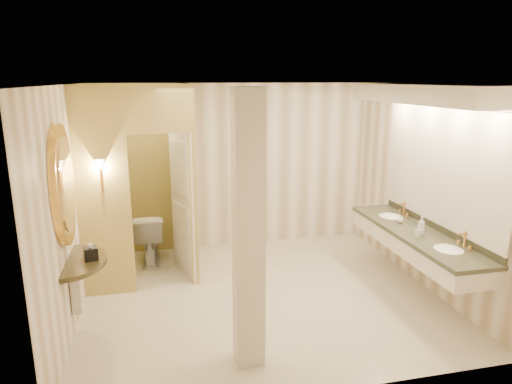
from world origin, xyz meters
TOP-DOWN VIEW (x-y plane):
  - floor at (0.00, 0.00)m, footprint 4.50×4.50m
  - ceiling at (0.00, 0.00)m, footprint 4.50×4.50m
  - wall_back at (0.00, 2.00)m, footprint 4.50×0.02m
  - wall_front at (0.00, -2.00)m, footprint 4.50×0.02m
  - wall_left at (-2.25, 0.00)m, footprint 0.02×4.00m
  - wall_right at (2.25, 0.00)m, footprint 0.02×4.00m
  - toilet_closet at (-1.12, 0.97)m, footprint 1.50×1.55m
  - wall_sconce at (-1.93, 0.43)m, footprint 0.14×0.14m
  - vanity at (1.98, -0.40)m, footprint 0.75×2.63m
  - console_shelf at (-2.21, -0.45)m, footprint 0.98×0.98m
  - pillar at (-0.45, -1.36)m, footprint 0.28×0.28m
  - tissue_box at (-1.99, -0.48)m, footprint 0.17×0.17m
  - toilet at (-1.41, 1.46)m, footprint 0.48×0.80m
  - soap_bottle_a at (1.85, -0.59)m, footprint 0.07×0.07m
  - soap_bottle_b at (1.92, -0.05)m, footprint 0.10×0.10m
  - soap_bottle_c at (1.93, -0.52)m, footprint 0.11×0.11m

SIDE VIEW (x-z plane):
  - floor at x=0.00m, z-range 0.00..0.00m
  - toilet at x=-1.41m, z-range 0.00..0.80m
  - soap_bottle_b at x=1.92m, z-range 0.88..0.98m
  - soap_bottle_a at x=1.85m, z-range 0.88..1.01m
  - tissue_box at x=-1.99m, z-range 0.88..1.01m
  - soap_bottle_c at x=1.93m, z-range 0.88..1.10m
  - console_shelf at x=-2.21m, z-range 0.37..2.31m
  - wall_back at x=0.00m, z-range 0.00..2.70m
  - wall_front at x=0.00m, z-range 0.00..2.70m
  - wall_left at x=-2.25m, z-range 0.00..2.70m
  - wall_right at x=2.25m, z-range 0.00..2.70m
  - pillar at x=-0.45m, z-range 0.00..2.70m
  - toilet_closet at x=-1.12m, z-range 0.04..2.74m
  - vanity at x=1.98m, z-range 0.58..2.67m
  - wall_sconce at x=-1.93m, z-range 1.52..1.94m
  - ceiling at x=0.00m, z-range 2.70..2.70m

